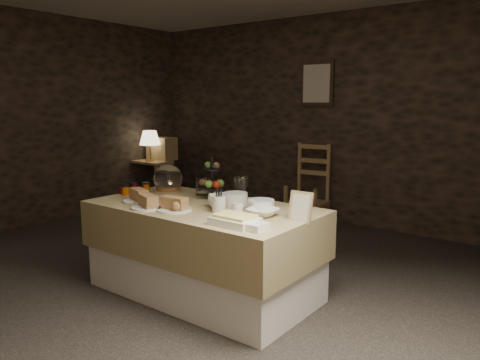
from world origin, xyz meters
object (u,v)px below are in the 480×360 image
Objects in this scene: table_lamp at (150,138)px; chair at (310,188)px; console_table at (151,169)px; fruit_stand at (212,182)px; buffet_table at (203,243)px; wine_rack at (162,148)px.

table_lamp is 2.46m from chair.
console_table is 3.21m from fruit_stand.
table_lamp reaches higher than chair.
buffet_table is 2.77× the size of console_table.
fruit_stand is at bearing 115.74° from buffet_table.
chair is at bearing 13.75° from table_lamp.
fruit_stand is (2.64, -1.91, 0.03)m from wine_rack.
buffet_table is 2.35× the size of chair.
table_lamp is at bearing -90.00° from wine_rack.
wine_rack reaches higher than console_table.
table_lamp is 1.28× the size of fruit_stand.
buffet_table is 2.54m from chair.
chair reaches higher than console_table.
wine_rack is at bearing 74.48° from console_table.
fruit_stand reaches higher than buffet_table.
console_table is at bearing 135.00° from table_lamp.
console_table is 1.47× the size of table_lamp.
table_lamp is 3.13m from fruit_stand.
wine_rack is 2.39m from chair.
table_lamp reaches higher than console_table.
fruit_stand is at bearing -32.46° from table_lamp.
buffet_table is at bearing -64.26° from fruit_stand.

